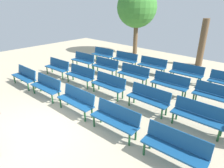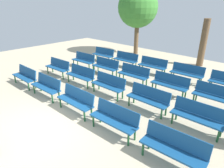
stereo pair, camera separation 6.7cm
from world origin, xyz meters
name	(u,v)px [view 1 (the left image)]	position (x,y,z in m)	size (l,w,h in m)	color
ground_plane	(38,131)	(0.00, 0.00, 0.00)	(24.03, 24.03, 0.00)	#BCAD8E
bench_r0_c0	(25,76)	(-3.82, 1.40, 0.50)	(1.61, 0.53, 0.87)	navy
bench_r0_c1	(47,86)	(-1.98, 1.50, 0.50)	(1.62, 0.57, 0.87)	navy
bench_r0_c2	(77,99)	(-0.04, 1.59, 0.50)	(1.61, 0.52, 0.87)	navy
bench_r0_c3	(115,118)	(1.80, 1.65, 0.50)	(1.62, 0.56, 0.87)	navy
bench_r0_c4	(175,146)	(3.70, 1.71, 0.50)	(1.63, 0.59, 0.87)	navy
bench_r1_c0	(58,66)	(-3.90, 3.25, 0.50)	(1.63, 0.58, 0.87)	navy
bench_r1_c1	(81,74)	(-2.01, 3.33, 0.50)	(1.63, 0.58, 0.87)	navy
bench_r1_c2	(109,84)	(-0.19, 3.42, 0.50)	(1.61, 0.52, 0.87)	navy
bench_r1_c3	(149,97)	(1.78, 3.50, 0.50)	(1.61, 0.52, 0.87)	navy
bench_r1_c4	(198,115)	(3.57, 3.55, 0.50)	(1.62, 0.55, 0.87)	navy
bench_r2_c0	(83,60)	(-3.95, 5.07, 0.50)	(1.63, 0.58, 0.87)	navy
bench_r2_c1	(105,66)	(-2.11, 5.14, 0.50)	(1.62, 0.55, 0.87)	navy
bench_r2_c2	(133,73)	(-0.23, 5.21, 0.50)	(1.62, 0.55, 0.87)	navy
bench_r2_c3	(170,83)	(1.68, 5.30, 0.50)	(1.62, 0.54, 0.87)	navy
bench_r2_c4	(216,95)	(3.51, 5.42, 0.50)	(1.62, 0.54, 0.87)	navy
bench_r3_c0	(103,54)	(-4.08, 6.86, 0.50)	(1.63, 0.58, 0.87)	navy
bench_r3_c1	(125,59)	(-2.20, 6.98, 0.50)	(1.62, 0.54, 0.87)	navy
bench_r3_c2	(152,65)	(-0.32, 7.07, 0.50)	(1.63, 0.59, 0.87)	navy
bench_r3_c3	(187,72)	(1.61, 7.17, 0.50)	(1.63, 0.57, 0.87)	navy
tree_0	(137,8)	(-3.77, 10.07, 3.35)	(2.86, 2.86, 4.80)	brown
tree_1	(202,43)	(1.06, 10.39, 1.43)	(0.40, 0.40, 2.86)	brown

